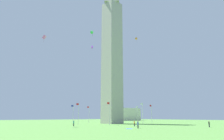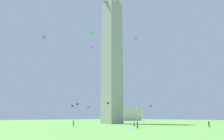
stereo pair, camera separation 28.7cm
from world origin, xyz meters
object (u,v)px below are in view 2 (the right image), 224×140
object	(u,v)px
flagpole_n	(78,113)
flagpole_w	(89,114)
flagpole_e	(142,113)
kite_purple_box	(92,47)
kite_pink_box	(44,37)
person_black_shirt	(209,124)
kite_green_delta	(92,32)
flagpole_sw	(114,114)
distant_building	(126,114)
person_teal_shirt	(73,123)
flagpole_s	(138,114)
person_blue_shirt	(137,125)
picnic_blanket_near_first_person	(129,129)
flagpole_nw	(73,113)
flagpole_ne	(109,112)
obelisk_monument	(112,52)
kite_orange_delta	(136,39)
flagpole_se	(152,113)
person_orange_shirt	(134,123)

from	to	relation	value
flagpole_n	flagpole_w	distance (m)	22.64
flagpole_e	kite_purple_box	world-z (taller)	kite_purple_box
flagpole_n	flagpole_e	xyz separation A→B (m)	(-16.01, 16.01, 0.00)
kite_pink_box	person_black_shirt	bearing A→B (deg)	131.03
person_black_shirt	kite_green_delta	distance (m)	46.73
flagpole_sw	distant_building	bearing A→B (deg)	-141.99
flagpole_w	person_teal_shirt	xyz separation A→B (m)	(23.40, 25.19, -3.29)
flagpole_n	person_teal_shirt	xyz separation A→B (m)	(7.39, 9.18, -3.29)
kite_purple_box	flagpole_e	bearing A→B (deg)	114.43
flagpole_s	person_blue_shirt	size ratio (longest dim) A/B	4.25
flagpole_s	flagpole_sw	world-z (taller)	same
flagpole_s	flagpole_sw	xyz separation A→B (m)	(4.69, -11.32, 0.00)
flagpole_w	picnic_blanket_near_first_person	distance (m)	49.60
flagpole_n	kite_pink_box	xyz separation A→B (m)	(15.43, 2.02, 23.75)
person_teal_shirt	picnic_blanket_near_first_person	size ratio (longest dim) A/B	0.96
flagpole_nw	kite_purple_box	world-z (taller)	kite_purple_box
flagpole_ne	obelisk_monument	bearing A→B (deg)	-135.16
obelisk_monument	flagpole_s	bearing A→B (deg)	180.00
flagpole_n	flagpole_ne	bearing A→B (deg)	112.50
flagpole_ne	kite_orange_delta	size ratio (longest dim) A/B	3.96
flagpole_nw	person_teal_shirt	xyz separation A→B (m)	(12.08, 20.50, -3.29)
flagpole_n	person_blue_shirt	size ratio (longest dim) A/B	4.25
kite_pink_box	kite_purple_box	xyz separation A→B (m)	(-22.86, -4.90, 3.36)
flagpole_se	flagpole_nw	xyz separation A→B (m)	(22.64, -22.64, 0.00)
flagpole_n	flagpole_sw	world-z (taller)	same
person_black_shirt	distant_building	xyz separation A→B (m)	(-55.06, -84.02, 3.65)
kite_orange_delta	picnic_blanket_near_first_person	xyz separation A→B (m)	(22.20, 16.07, -33.09)
obelisk_monument	kite_pink_box	bearing A→B (deg)	3.67
kite_green_delta	person_blue_shirt	bearing A→B (deg)	85.26
flagpole_ne	person_blue_shirt	world-z (taller)	flagpole_ne
kite_orange_delta	picnic_blanket_near_first_person	world-z (taller)	kite_orange_delta
person_blue_shirt	kite_orange_delta	size ratio (longest dim) A/B	0.93
obelisk_monument	distant_building	world-z (taller)	obelisk_monument
person_black_shirt	flagpole_nw	bearing A→B (deg)	7.43
person_orange_shirt	kite_pink_box	bearing A→B (deg)	77.88
flagpole_s	flagpole_w	world-z (taller)	same
person_blue_shirt	kite_orange_delta	world-z (taller)	kite_orange_delta
person_orange_shirt	flagpole_sw	bearing A→B (deg)	-2.26
kite_pink_box	kite_orange_delta	xyz separation A→B (m)	(-32.95, 10.79, 5.20)
flagpole_sw	person_teal_shirt	size ratio (longest dim) A/B	4.35
obelisk_monument	flagpole_w	distance (m)	30.66
flagpole_nw	person_blue_shirt	bearing A→B (deg)	80.41
flagpole_nw	person_orange_shirt	world-z (taller)	flagpole_nw
obelisk_monument	kite_green_delta	world-z (taller)	obelisk_monument
flagpole_w	person_blue_shirt	distance (m)	49.09
person_teal_shirt	picnic_blanket_near_first_person	world-z (taller)	person_teal_shirt
flagpole_s	distant_building	world-z (taller)	distant_building
flagpole_ne	kite_pink_box	bearing A→B (deg)	-24.80
flagpole_e	flagpole_s	distance (m)	22.64
flagpole_e	kite_pink_box	distance (m)	41.81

